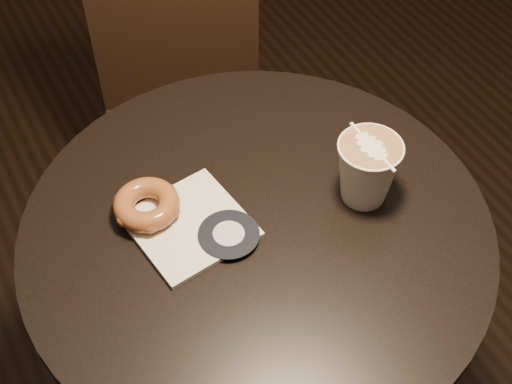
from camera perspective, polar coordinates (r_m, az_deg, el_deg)
cafe_table at (r=1.21m, az=0.06°, el=-8.44°), size 0.70×0.70×0.75m
chair at (r=1.61m, az=-6.05°, el=7.63°), size 0.47×0.47×0.91m
pastry_bag at (r=1.05m, az=-5.32°, el=-2.67°), size 0.18×0.18×0.01m
doughnut at (r=1.05m, az=-8.74°, el=-1.00°), size 0.10×0.10×0.03m
latte_cup at (r=1.06m, az=8.85°, el=1.66°), size 0.10×0.10×0.11m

